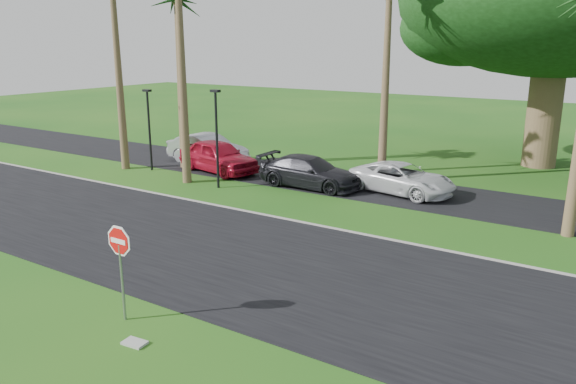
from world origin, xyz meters
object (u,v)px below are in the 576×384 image
(car_minivan, at_px, (402,179))
(car_red, at_px, (218,156))
(stop_sign_near, at_px, (120,253))
(car_dark, at_px, (310,172))
(car_silver, at_px, (208,149))

(car_minivan, bearing_deg, car_red, 106.60)
(stop_sign_near, distance_m, car_minivan, 15.35)
(car_red, height_order, car_dark, car_red)
(car_red, distance_m, car_dark, 5.75)
(car_dark, xyz_separation_m, car_minivan, (4.15, 1.31, -0.05))
(car_silver, distance_m, car_dark, 7.78)
(car_minivan, bearing_deg, car_dark, 117.35)
(stop_sign_near, height_order, car_silver, stop_sign_near)
(car_silver, bearing_deg, car_dark, -98.07)
(car_dark, bearing_deg, stop_sign_near, -169.29)
(stop_sign_near, relative_size, car_dark, 0.52)
(car_dark, relative_size, car_minivan, 1.03)
(car_red, relative_size, car_minivan, 1.01)
(stop_sign_near, xyz_separation_m, car_red, (-8.64, 14.10, -0.92))
(car_silver, height_order, car_dark, car_silver)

